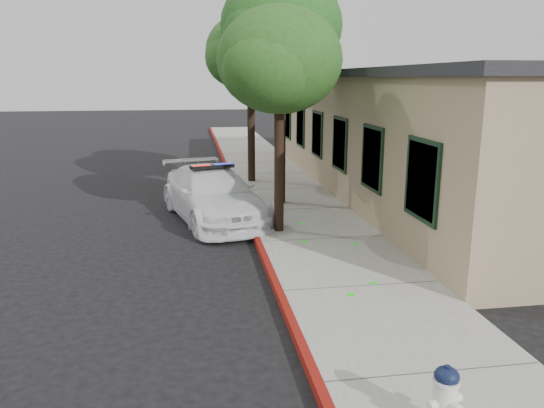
{
  "coord_description": "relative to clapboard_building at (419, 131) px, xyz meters",
  "views": [
    {
      "loc": [
        -1.45,
        -8.78,
        3.97
      ],
      "look_at": [
        0.36,
        2.87,
        1.1
      ],
      "focal_mm": 34.23,
      "sensor_mm": 36.0,
      "label": 1
    }
  ],
  "objects": [
    {
      "name": "police_car",
      "position": [
        -7.59,
        -3.29,
        -1.38
      ],
      "size": [
        3.31,
        5.5,
        1.61
      ],
      "rotation": [
        0.0,
        0.0,
        0.25
      ],
      "color": "white",
      "rests_on": "ground"
    },
    {
      "name": "sidewalk",
      "position": [
        -5.09,
        -6.0,
        -2.05
      ],
      "size": [
        3.2,
        60.0,
        0.15
      ],
      "primitive_type": "cube",
      "color": "gray",
      "rests_on": "ground"
    },
    {
      "name": "red_curb",
      "position": [
        -6.63,
        -6.0,
        -2.05
      ],
      "size": [
        0.14,
        60.0,
        0.16
      ],
      "primitive_type": "cube",
      "color": "maroon",
      "rests_on": "ground"
    },
    {
      "name": "street_tree_far",
      "position": [
        -5.88,
        1.54,
        2.64
      ],
      "size": [
        3.46,
        3.24,
        6.14
      ],
      "rotation": [
        0.0,
        0.0,
        -0.11
      ],
      "color": "black",
      "rests_on": "sidewalk"
    },
    {
      "name": "street_tree_mid",
      "position": [
        -5.42,
        -2.03,
        3.17
      ],
      "size": [
        3.57,
        3.7,
        6.82
      ],
      "rotation": [
        0.0,
        0.0,
        0.32
      ],
      "color": "black",
      "rests_on": "sidewalk"
    },
    {
      "name": "ground",
      "position": [
        -6.69,
        -9.0,
        -2.13
      ],
      "size": [
        120.0,
        120.0,
        0.0
      ],
      "primitive_type": "plane",
      "color": "black",
      "rests_on": "ground"
    },
    {
      "name": "street_tree_near",
      "position": [
        -5.98,
        -5.13,
        2.14
      ],
      "size": [
        3.02,
        3.14,
        5.52
      ],
      "rotation": [
        0.0,
        0.0,
        0.37
      ],
      "color": "black",
      "rests_on": "sidewalk"
    },
    {
      "name": "clapboard_building",
      "position": [
        0.0,
        0.0,
        0.0
      ],
      "size": [
        7.3,
        20.89,
        4.24
      ],
      "color": "#A08369",
      "rests_on": "ground"
    },
    {
      "name": "fire_hydrant",
      "position": [
        -5.47,
        -13.1,
        -1.59
      ],
      "size": [
        0.45,
        0.39,
        0.78
      ],
      "rotation": [
        0.0,
        0.0,
        0.26
      ],
      "color": "white",
      "rests_on": "sidewalk"
    }
  ]
}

